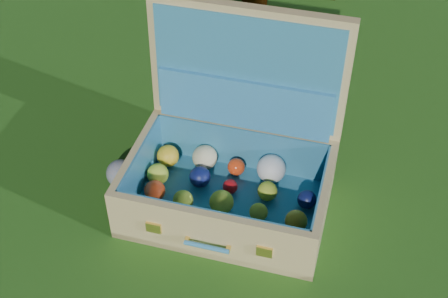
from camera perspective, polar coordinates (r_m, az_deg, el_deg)
ground at (r=1.78m, az=4.99°, el=-1.95°), size 60.00×60.00×0.00m
stray_ball at (r=1.73m, az=-9.45°, el=-2.22°), size 0.08×0.08×0.08m
suitcase at (r=1.62m, az=0.79°, el=-0.44°), size 0.63×0.56×0.50m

